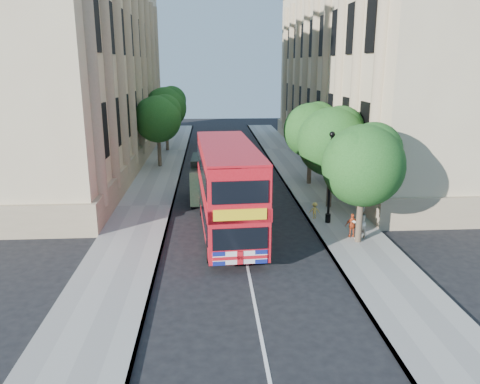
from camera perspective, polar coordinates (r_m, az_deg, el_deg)
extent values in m
plane|color=black|center=(20.69, 1.05, -9.73)|extent=(120.00, 120.00, 0.00)
cube|color=gray|center=(30.86, 10.19, -1.32)|extent=(3.50, 80.00, 0.12)
cube|color=gray|center=(30.26, -11.48, -1.72)|extent=(3.50, 80.00, 0.12)
cube|color=#C5AF89|center=(45.38, 16.67, 14.99)|extent=(12.00, 38.00, 18.00)
cube|color=#C5AF89|center=(44.39, -20.40, 14.70)|extent=(12.00, 38.00, 18.00)
cylinder|color=#473828|center=(24.05, 14.38, -2.93)|extent=(0.32, 0.32, 2.86)
sphere|color=#1C4C19|center=(23.39, 14.79, 3.13)|extent=(4.00, 4.00, 4.00)
sphere|color=#1C4C19|center=(23.84, 15.97, 4.86)|extent=(2.80, 2.80, 2.80)
sphere|color=#1C4C19|center=(22.86, 13.92, 4.25)|extent=(2.60, 2.60, 2.60)
cylinder|color=#473828|center=(29.56, 10.86, 0.80)|extent=(0.32, 0.32, 2.99)
sphere|color=#1C4C19|center=(29.01, 11.13, 6.01)|extent=(4.20, 4.20, 4.20)
sphere|color=#1C4C19|center=(29.45, 12.14, 7.43)|extent=(2.94, 2.94, 2.94)
sphere|color=#1C4C19|center=(28.52, 10.36, 7.00)|extent=(2.73, 2.73, 2.73)
cylinder|color=#473828|center=(35.25, 8.46, 3.17)|extent=(0.32, 0.32, 2.90)
sphere|color=#1C4C19|center=(34.80, 8.63, 7.43)|extent=(4.00, 4.00, 4.00)
sphere|color=#1C4C19|center=(35.24, 9.50, 8.57)|extent=(2.80, 2.80, 2.80)
sphere|color=#1C4C19|center=(34.34, 7.95, 8.24)|extent=(2.60, 2.60, 2.60)
cylinder|color=#473828|center=(41.56, -9.81, 5.01)|extent=(0.32, 0.32, 2.99)
sphere|color=#1C4C19|center=(41.17, -9.98, 8.74)|extent=(4.00, 4.00, 4.00)
sphere|color=#1C4C19|center=(41.44, -9.13, 9.76)|extent=(2.80, 2.80, 2.80)
sphere|color=#1C4C19|center=(40.87, -10.77, 9.43)|extent=(2.60, 2.60, 2.60)
cylinder|color=#473828|center=(49.40, -8.89, 6.77)|extent=(0.32, 0.32, 3.17)
sphere|color=#1C4C19|center=(49.07, -9.03, 10.10)|extent=(4.20, 4.20, 4.20)
sphere|color=#1C4C19|center=(49.36, -8.31, 10.99)|extent=(2.94, 2.94, 2.94)
sphere|color=#1C4C19|center=(48.77, -9.68, 10.72)|extent=(2.73, 2.73, 2.73)
cylinder|color=black|center=(26.89, 10.67, -3.15)|extent=(0.30, 0.30, 0.50)
cylinder|color=black|center=(26.28, 10.91, 1.51)|extent=(0.14, 0.14, 5.00)
sphere|color=black|center=(25.81, 11.18, 6.91)|extent=(0.32, 0.32, 0.32)
cube|color=#B40C16|center=(24.32, -1.49, 0.62)|extent=(3.28, 10.31, 4.23)
cube|color=black|center=(24.57, -1.48, -1.50)|extent=(3.30, 9.67, 0.96)
cube|color=black|center=(24.06, -1.51, 3.14)|extent=(3.30, 9.67, 0.96)
cube|color=yellow|center=(19.43, 0.01, -2.77)|extent=(2.25, 0.21, 0.48)
cylinder|color=black|center=(21.49, -3.72, -7.23)|extent=(0.36, 1.09, 1.07)
cylinder|color=black|center=(21.75, 2.69, -6.93)|extent=(0.36, 1.09, 1.07)
cylinder|color=black|center=(28.03, -4.62, -1.81)|extent=(0.36, 1.09, 1.07)
cylinder|color=black|center=(28.23, 0.29, -1.63)|extent=(0.36, 1.09, 1.07)
cube|color=black|center=(29.41, -4.08, 0.70)|extent=(2.06, 1.86, 2.12)
cube|color=black|center=(28.52, -4.13, 0.76)|extent=(1.82, 0.13, 0.71)
cube|color=black|center=(31.52, -4.00, 2.08)|extent=(2.08, 3.27, 2.53)
cube|color=black|center=(31.23, -3.98, -0.34)|extent=(1.91, 4.88, 0.25)
cylinder|color=black|center=(29.61, -5.81, -1.17)|extent=(0.24, 0.81, 0.81)
cylinder|color=black|center=(29.56, -2.29, -1.12)|extent=(0.24, 0.81, 0.81)
cylinder|color=black|center=(32.82, -5.51, 0.48)|extent=(0.24, 0.81, 0.81)
cylinder|color=black|center=(32.77, -2.34, 0.52)|extent=(0.24, 0.81, 0.81)
imported|color=black|center=(21.22, -0.67, -6.44)|extent=(0.66, 0.44, 1.79)
imported|color=silver|center=(24.60, 14.34, -3.57)|extent=(1.03, 0.92, 1.77)
imported|color=#C24A22|center=(24.80, 13.53, -3.99)|extent=(0.74, 0.32, 1.26)
imported|color=#F6CF53|center=(27.40, 9.08, -2.23)|extent=(0.66, 0.45, 0.95)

